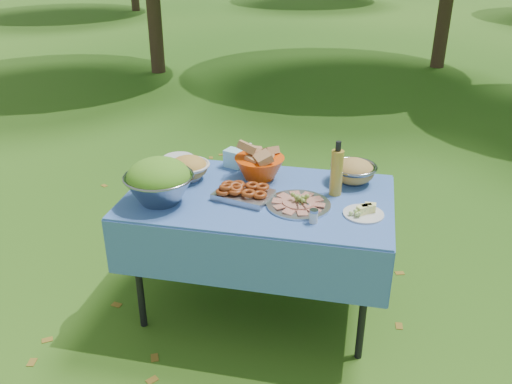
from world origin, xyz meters
TOP-DOWN VIEW (x-y plane):
  - ground at (0.00, 0.00)m, footprint 80.00×80.00m
  - picnic_table at (0.00, 0.00)m, footprint 1.46×0.86m
  - salad_bowl at (-0.51, -0.19)m, footprint 0.44×0.44m
  - pasta_bowl_white at (-0.45, 0.13)m, footprint 0.30×0.30m
  - plate_stack at (-0.58, 0.32)m, footprint 0.23×0.23m
  - wipes_box at (-0.23, 0.36)m, footprint 0.14×0.12m
  - sanitizer_bottle at (-0.13, 0.38)m, footprint 0.05×0.05m
  - bread_bowl at (-0.05, 0.23)m, footprint 0.30×0.30m
  - pasta_bowl_steel at (0.50, 0.29)m, footprint 0.35×0.35m
  - fried_tray at (-0.08, -0.05)m, footprint 0.34×0.28m
  - charcuterie_platter at (0.23, -0.08)m, footprint 0.41×0.41m
  - oil_bottle at (0.41, 0.10)m, footprint 0.09×0.09m
  - cheese_plate at (0.58, -0.11)m, footprint 0.28×0.28m
  - shaker at (0.33, -0.24)m, footprint 0.05×0.05m

SIDE VIEW (x-z plane):
  - ground at x=0.00m, z-range 0.00..0.00m
  - picnic_table at x=0.00m, z-range 0.00..0.76m
  - plate_stack at x=-0.58m, z-range 0.76..0.81m
  - cheese_plate at x=0.58m, z-range 0.76..0.82m
  - fried_tray at x=-0.08m, z-range 0.76..0.83m
  - shaker at x=0.33m, z-range 0.76..0.83m
  - charcuterie_platter at x=0.23m, z-range 0.76..0.84m
  - wipes_box at x=-0.23m, z-range 0.76..0.87m
  - pasta_bowl_white at x=-0.45m, z-range 0.76..0.90m
  - pasta_bowl_steel at x=0.50m, z-range 0.76..0.90m
  - sanitizer_bottle at x=-0.13m, z-range 0.76..0.91m
  - bread_bowl at x=-0.05m, z-range 0.76..0.96m
  - salad_bowl at x=-0.51m, z-range 0.76..1.01m
  - oil_bottle at x=0.41m, z-range 0.76..1.07m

